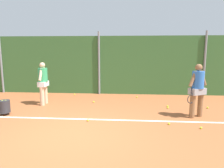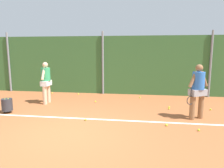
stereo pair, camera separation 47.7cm
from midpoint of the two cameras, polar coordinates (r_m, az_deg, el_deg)
name	(u,v)px [view 1 (the left image)]	position (r m, az deg, el deg)	size (l,w,h in m)	color
ground_plane	(84,116)	(7.11, -9.46, -8.65)	(26.78, 26.78, 0.00)	#A85B33
hedge_fence_backdrop	(100,65)	(10.48, -4.73, 5.14)	(17.41, 0.25, 2.85)	#386633
fence_post_left	(1,63)	(12.17, -29.02, 5.08)	(0.10, 0.10, 3.06)	gray
fence_post_center	(99,63)	(10.30, -4.89, 5.66)	(0.10, 0.10, 3.06)	gray
fence_post_right	(205,64)	(10.70, 22.81, 5.10)	(0.10, 0.10, 3.06)	gray
court_baseline_paint	(82,119)	(6.82, -10.11, -9.43)	(12.72, 0.10, 0.01)	white
player_foreground_near	(197,88)	(7.14, 20.53, -1.00)	(0.70, 0.51, 1.74)	#8C603D
player_midcourt	(43,81)	(8.82, -19.78, 0.76)	(0.36, 0.71, 1.69)	beige
ball_hopper	(4,106)	(8.06, -28.84, -5.40)	(0.36, 0.36, 0.51)	#2D2D33
tennis_ball_0	(168,108)	(8.11, 13.35, -6.29)	(0.07, 0.07, 0.07)	#CCDB33
tennis_ball_1	(168,106)	(8.32, 13.36, -5.89)	(0.07, 0.07, 0.07)	#CCDB33
tennis_ball_3	(75,95)	(10.36, -11.48, -2.84)	(0.07, 0.07, 0.07)	#CCDB33
tennis_ball_5	(47,94)	(10.87, -18.45, -2.56)	(0.07, 0.07, 0.07)	#CCDB33
tennis_ball_6	(88,120)	(6.60, -8.73, -9.76)	(0.07, 0.07, 0.07)	#CCDB33
tennis_ball_7	(137,97)	(9.66, 5.41, -3.57)	(0.07, 0.07, 0.07)	#CCDB33
tennis_ball_8	(94,102)	(8.80, -6.57, -4.87)	(0.07, 0.07, 0.07)	#CCDB33
tennis_ball_9	(169,124)	(6.39, 13.22, -10.54)	(0.07, 0.07, 0.07)	#CCDB33
tennis_ball_10	(201,128)	(6.33, 21.13, -11.13)	(0.07, 0.07, 0.07)	#CCDB33
tennis_ball_11	(208,108)	(8.57, 23.19, -5.96)	(0.07, 0.07, 0.07)	#CCDB33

